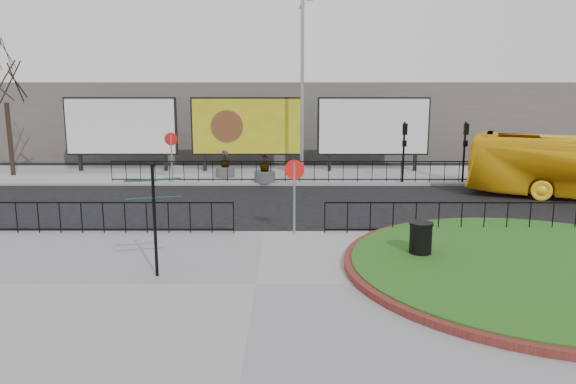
{
  "coord_description": "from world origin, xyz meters",
  "views": [
    {
      "loc": [
        0.82,
        -18.21,
        5.05
      ],
      "look_at": [
        0.79,
        0.99,
        1.27
      ],
      "focal_mm": 35.0,
      "sensor_mm": 36.0,
      "label": 1
    }
  ],
  "objects_px": {
    "lamp_post": "(302,86)",
    "fingerpost_sign": "(154,208)",
    "litter_bin": "(421,241)",
    "planter_a": "(225,168)",
    "planter_b": "(265,172)",
    "billboard_mid": "(247,127)"
  },
  "relations": [
    {
      "from": "lamp_post",
      "to": "planter_b",
      "type": "distance_m",
      "value": 4.9
    },
    {
      "from": "billboard_mid",
      "to": "litter_bin",
      "type": "relative_size",
      "value": 5.64
    },
    {
      "from": "fingerpost_sign",
      "to": "litter_bin",
      "type": "distance_m",
      "value": 7.31
    },
    {
      "from": "billboard_mid",
      "to": "fingerpost_sign",
      "type": "bearing_deg",
      "value": -93.58
    },
    {
      "from": "billboard_mid",
      "to": "fingerpost_sign",
      "type": "relative_size",
      "value": 2.09
    },
    {
      "from": "planter_a",
      "to": "billboard_mid",
      "type": "bearing_deg",
      "value": 62.18
    },
    {
      "from": "lamp_post",
      "to": "fingerpost_sign",
      "type": "relative_size",
      "value": 3.11
    },
    {
      "from": "billboard_mid",
      "to": "planter_b",
      "type": "relative_size",
      "value": 4.26
    },
    {
      "from": "planter_b",
      "to": "planter_a",
      "type": "bearing_deg",
      "value": 143.37
    },
    {
      "from": "lamp_post",
      "to": "fingerpost_sign",
      "type": "xyz_separation_m",
      "value": [
        -4.09,
        -15.4,
        -2.92
      ]
    },
    {
      "from": "fingerpost_sign",
      "to": "planter_b",
      "type": "height_order",
      "value": "fingerpost_sign"
    },
    {
      "from": "litter_bin",
      "to": "planter_a",
      "type": "distance_m",
      "value": 15.78
    },
    {
      "from": "litter_bin",
      "to": "planter_a",
      "type": "xyz_separation_m",
      "value": [
        -7.04,
        14.13,
        -0.08
      ]
    },
    {
      "from": "fingerpost_sign",
      "to": "billboard_mid",
      "type": "bearing_deg",
      "value": 73.22
    },
    {
      "from": "litter_bin",
      "to": "planter_b",
      "type": "distance_m",
      "value": 13.45
    },
    {
      "from": "lamp_post",
      "to": "planter_b",
      "type": "bearing_deg",
      "value": -139.83
    },
    {
      "from": "lamp_post",
      "to": "planter_a",
      "type": "distance_m",
      "value": 5.86
    },
    {
      "from": "litter_bin",
      "to": "planter_b",
      "type": "bearing_deg",
      "value": 111.32
    },
    {
      "from": "fingerpost_sign",
      "to": "litter_bin",
      "type": "height_order",
      "value": "fingerpost_sign"
    },
    {
      "from": "litter_bin",
      "to": "planter_b",
      "type": "relative_size",
      "value": 0.75
    },
    {
      "from": "billboard_mid",
      "to": "fingerpost_sign",
      "type": "height_order",
      "value": "billboard_mid"
    },
    {
      "from": "lamp_post",
      "to": "planter_b",
      "type": "xyz_separation_m",
      "value": [
        -1.9,
        -1.6,
        -4.22
      ]
    }
  ]
}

